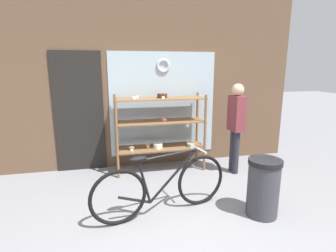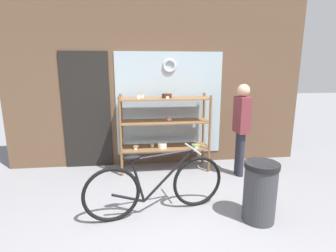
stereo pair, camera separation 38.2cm
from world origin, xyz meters
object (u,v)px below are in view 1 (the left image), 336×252
(pedestrian, at_px, (236,122))
(display_case, at_px, (160,125))
(bicycle, at_px, (162,186))
(trash_bin, at_px, (263,185))

(pedestrian, bearing_deg, display_case, -111.13)
(bicycle, bearing_deg, display_case, 67.36)
(pedestrian, distance_m, trash_bin, 1.47)
(bicycle, distance_m, pedestrian, 1.91)
(bicycle, relative_size, trash_bin, 2.42)
(bicycle, relative_size, pedestrian, 1.14)
(display_case, xyz_separation_m, pedestrian, (1.24, -0.41, 0.09))
(bicycle, bearing_deg, pedestrian, 22.44)
(bicycle, xyz_separation_m, pedestrian, (1.51, 1.04, 0.54))
(display_case, relative_size, trash_bin, 2.13)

